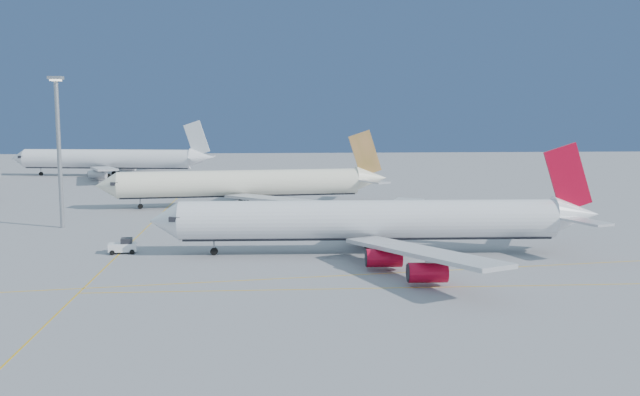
{
  "coord_description": "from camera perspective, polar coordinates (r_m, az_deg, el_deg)",
  "views": [
    {
      "loc": [
        -15.8,
        -101.59,
        22.97
      ],
      "look_at": [
        -7.66,
        21.81,
        7.0
      ],
      "focal_mm": 40.0,
      "sensor_mm": 36.0,
      "label": 1
    }
  ],
  "objects": [
    {
      "name": "ground",
      "position": [
        105.35,
        4.97,
        -5.26
      ],
      "size": [
        500.0,
        500.0,
        0.0
      ],
      "primitive_type": "plane",
      "color": "slate",
      "rests_on": "ground"
    },
    {
      "name": "taxiway_lines",
      "position": [
        110.35,
        -3.14,
        -4.66
      ],
      "size": [
        118.86,
        140.0,
        0.02
      ],
      "color": "#D7A00B",
      "rests_on": "ground"
    },
    {
      "name": "airliner_virgin",
      "position": [
        111.42,
        4.65,
        -1.81
      ],
      "size": [
        70.58,
        63.48,
        17.43
      ],
      "rotation": [
        0.0,
        0.0,
        -0.03
      ],
      "color": "white",
      "rests_on": "ground"
    },
    {
      "name": "airliner_etihad",
      "position": [
        164.62,
        -5.9,
        1.16
      ],
      "size": [
        66.98,
        61.52,
        17.48
      ],
      "rotation": [
        0.0,
        0.0,
        0.11
      ],
      "color": "white",
      "rests_on": "ground"
    },
    {
      "name": "airliner_third",
      "position": [
        245.06,
        -16.3,
        3.0
      ],
      "size": [
        68.77,
        62.88,
        18.46
      ],
      "rotation": [
        0.0,
        0.0,
        -0.14
      ],
      "color": "white",
      "rests_on": "ground"
    },
    {
      "name": "pushback_tug",
      "position": [
        116.31,
        -15.46,
        -3.74
      ],
      "size": [
        4.5,
        3.04,
        2.41
      ],
      "rotation": [
        0.0,
        0.0,
        0.12
      ],
      "color": "white",
      "rests_on": "ground"
    },
    {
      "name": "light_mast",
      "position": [
        142.72,
        -20.19,
        4.43
      ],
      "size": [
        2.46,
        2.46,
        28.48
      ],
      "color": "gray",
      "rests_on": "ground"
    }
  ]
}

